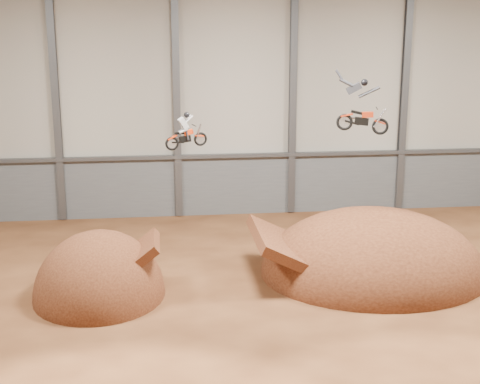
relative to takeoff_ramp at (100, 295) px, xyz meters
name	(u,v)px	position (x,y,z in m)	size (l,w,h in m)	color
floor	(279,319)	(6.98, -3.21, 0.00)	(40.00, 40.00, 0.00)	#452412
back_wall	(235,96)	(6.98, 11.79, 7.00)	(40.00, 0.10, 14.00)	#ACA698
lower_band_back	(235,185)	(6.98, 11.69, 1.75)	(39.80, 0.18, 3.50)	#56595E
steel_rail	(235,156)	(6.98, 11.54, 3.55)	(39.80, 0.35, 0.20)	#47494F
steel_column_1	(56,98)	(-3.02, 11.59, 7.00)	(0.40, 0.36, 13.90)	#47494F
steel_column_2	(177,97)	(3.64, 11.59, 7.00)	(0.40, 0.36, 13.90)	#47494F
steel_column_3	(293,95)	(10.31, 11.59, 7.00)	(0.40, 0.36, 13.90)	#47494F
steel_column_4	(404,94)	(16.98, 11.59, 7.00)	(0.40, 0.36, 13.90)	#47494F
takeoff_ramp	(100,295)	(0.00, 0.00, 0.00)	(5.40, 6.23, 5.40)	#3E1C0F
landing_ramp	(372,273)	(12.03, 1.14, 0.00)	(10.11, 8.95, 5.83)	#3E1C0F
fmx_rider_a	(187,129)	(3.79, 1.52, 6.68)	(1.82, 0.69, 1.64)	#EF370B
fmx_rider_b	(362,103)	(11.11, 0.77, 7.75)	(2.90, 0.83, 2.48)	#B52D10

